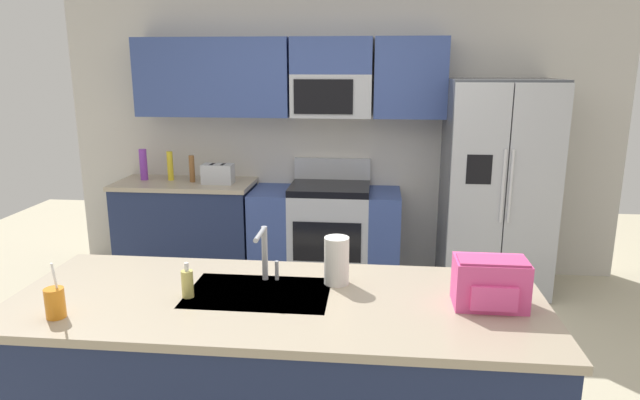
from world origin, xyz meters
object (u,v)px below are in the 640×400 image
at_px(bottle_yellow, 170,166).
at_px(drink_cup_orange, 55,303).
at_px(refrigerator, 496,187).
at_px(bottle_purple, 143,165).
at_px(backpack, 490,282).
at_px(sink_faucet, 265,250).
at_px(toaster, 218,174).
at_px(paper_towel_roll, 337,261).
at_px(soap_dispenser, 187,283).
at_px(pepper_mill, 192,169).
at_px(range_oven, 326,233).

relative_size(bottle_yellow, drink_cup_orange, 1.08).
relative_size(refrigerator, bottle_purple, 6.34).
bearing_deg(backpack, sink_faucet, 170.00).
relative_size(bottle_purple, drink_cup_orange, 1.15).
relative_size(toaster, paper_towel_roll, 1.17).
bearing_deg(paper_towel_roll, bottle_purple, 130.12).
xyz_separation_m(refrigerator, drink_cup_orange, (-2.41, -2.77, 0.04)).
bearing_deg(bottle_purple, sink_faucet, -55.47).
relative_size(drink_cup_orange, soap_dispenser, 1.49).
distance_m(bottle_yellow, soap_dispenser, 2.83).
bearing_deg(bottle_purple, paper_towel_roll, -49.88).
distance_m(pepper_mill, sink_faucet, 2.61).
distance_m(bottle_yellow, drink_cup_orange, 2.95).
relative_size(pepper_mill, bottle_purple, 0.85).
xyz_separation_m(sink_faucet, paper_towel_roll, (0.36, 0.01, -0.05)).
distance_m(refrigerator, drink_cup_orange, 3.67).
height_order(pepper_mill, drink_cup_orange, drink_cup_orange).
bearing_deg(soap_dispenser, range_oven, 80.84).
bearing_deg(bottle_yellow, bottle_purple, -178.83).
bearing_deg(drink_cup_orange, range_oven, 72.23).
bearing_deg(bottle_yellow, drink_cup_orange, -78.92).
bearing_deg(bottle_purple, pepper_mill, -5.91).
relative_size(pepper_mill, backpack, 0.77).
relative_size(refrigerator, backpack, 5.78).
bearing_deg(refrigerator, pepper_mill, 178.55).
relative_size(toaster, drink_cup_orange, 1.11).
relative_size(range_oven, drink_cup_orange, 5.38).
distance_m(sink_faucet, soap_dispenser, 0.41).
distance_m(soap_dispenser, backpack, 1.39).
distance_m(range_oven, toaster, 1.13).
xyz_separation_m(pepper_mill, bottle_purple, (-0.49, 0.05, 0.02)).
height_order(range_oven, sink_faucet, sink_faucet).
xyz_separation_m(pepper_mill, drink_cup_orange, (0.34, -2.84, -0.06)).
bearing_deg(soap_dispenser, toaster, 102.83).
bearing_deg(bottle_yellow, soap_dispenser, -67.96).
relative_size(pepper_mill, drink_cup_orange, 0.98).
bearing_deg(toaster, soap_dispenser, -77.17).
bearing_deg(refrigerator, range_oven, 177.25).
distance_m(range_oven, refrigerator, 1.58).
distance_m(bottle_yellow, paper_towel_roll, 2.96).
bearing_deg(pepper_mill, refrigerator, -1.45).
distance_m(pepper_mill, bottle_purple, 0.49).
bearing_deg(bottle_yellow, sink_faucet, -59.94).
bearing_deg(bottle_purple, backpack, -43.57).
height_order(refrigerator, sink_faucet, refrigerator).
distance_m(soap_dispenser, paper_towel_roll, 0.73).
xyz_separation_m(refrigerator, soap_dispenser, (-1.91, -2.50, 0.04)).
xyz_separation_m(range_oven, soap_dispenser, (-0.41, -2.57, 0.53)).
height_order(paper_towel_roll, backpack, paper_towel_roll).
xyz_separation_m(toaster, drink_cup_orange, (0.08, -2.79, -0.02)).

